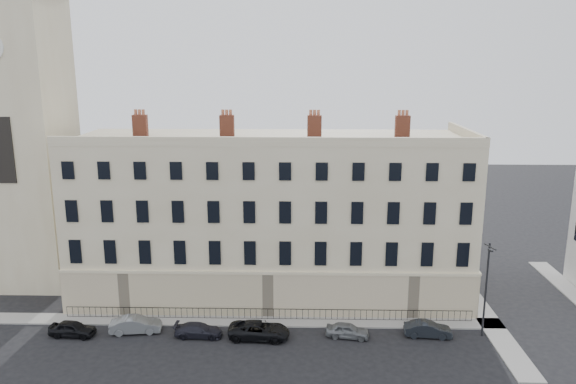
% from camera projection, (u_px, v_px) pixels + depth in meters
% --- Properties ---
extents(ground, '(160.00, 160.00, 0.00)m').
position_uv_depth(ground, '(342.00, 352.00, 43.09)').
color(ground, black).
rests_on(ground, ground).
extents(terrace, '(36.22, 12.22, 17.00)m').
position_uv_depth(terrace, '(272.00, 216.00, 53.14)').
color(terrace, beige).
rests_on(terrace, ground).
extents(church_tower, '(8.00, 8.13, 44.00)m').
position_uv_depth(church_tower, '(19.00, 95.00, 53.10)').
color(church_tower, beige).
rests_on(church_tower, ground).
extents(pavement_terrace, '(48.00, 2.00, 0.12)m').
position_uv_depth(pavement_terrace, '(221.00, 321.00, 48.17)').
color(pavement_terrace, gray).
rests_on(pavement_terrace, ground).
extents(pavement_east_return, '(2.00, 24.00, 0.12)m').
position_uv_depth(pavement_east_return, '(480.00, 308.00, 50.55)').
color(pavement_east_return, gray).
rests_on(pavement_east_return, ground).
extents(railings, '(35.00, 0.04, 0.96)m').
position_uv_depth(railings, '(268.00, 314.00, 48.36)').
color(railings, black).
rests_on(railings, ground).
extents(car_a, '(3.84, 1.79, 1.27)m').
position_uv_depth(car_a, '(72.00, 329.00, 45.53)').
color(car_a, black).
rests_on(car_a, ground).
extents(car_b, '(4.31, 2.01, 1.37)m').
position_uv_depth(car_b, '(136.00, 325.00, 46.10)').
color(car_b, slate).
rests_on(car_b, ground).
extents(car_c, '(3.91, 1.68, 1.12)m').
position_uv_depth(car_c, '(198.00, 330.00, 45.44)').
color(car_c, black).
rests_on(car_c, ground).
extents(car_d, '(5.05, 2.55, 1.37)m').
position_uv_depth(car_d, '(259.00, 330.00, 45.16)').
color(car_d, black).
rests_on(car_d, ground).
extents(car_e, '(3.69, 1.96, 1.20)m').
position_uv_depth(car_e, '(348.00, 330.00, 45.33)').
color(car_e, slate).
rests_on(car_e, ground).
extents(car_f, '(3.90, 1.62, 1.25)m').
position_uv_depth(car_f, '(428.00, 329.00, 45.44)').
color(car_f, black).
rests_on(car_f, ground).
extents(streetlamp, '(0.61, 1.68, 7.96)m').
position_uv_depth(streetlamp, '(486.00, 286.00, 44.59)').
color(streetlamp, '#28292C').
rests_on(streetlamp, ground).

